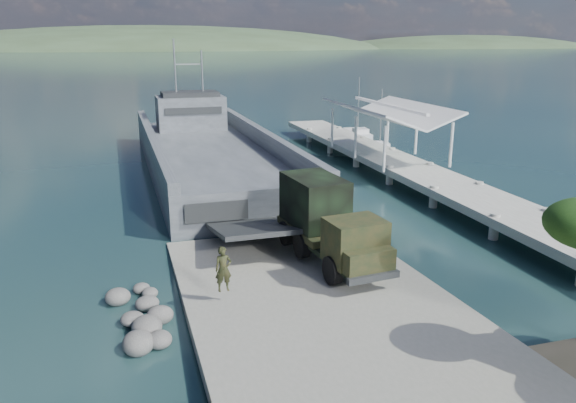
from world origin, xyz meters
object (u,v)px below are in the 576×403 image
object	(u,v)px
soldier	(224,279)
sailboat_near	(380,149)
landing_craft	(210,160)
military_truck	(327,221)
sailboat_far	(358,134)
pier	(393,154)

from	to	relation	value
soldier	sailboat_near	xyz separation A→B (m)	(19.46, 27.13, -1.06)
landing_craft	military_truck	distance (m)	21.05
landing_craft	sailboat_far	distance (m)	20.62
sailboat_near	sailboat_far	distance (m)	7.91
pier	landing_craft	world-z (taller)	landing_craft
sailboat_near	landing_craft	bearing A→B (deg)	-154.83
pier	sailboat_near	size ratio (longest dim) A/B	7.47
landing_craft	soldier	distance (m)	24.10
sailboat_near	sailboat_far	size ratio (longest dim) A/B	0.91
soldier	landing_craft	bearing A→B (deg)	79.06
pier	sailboat_near	world-z (taller)	sailboat_near
sailboat_far	landing_craft	bearing A→B (deg)	-142.64
sailboat_near	sailboat_far	xyz separation A→B (m)	(1.19, 7.82, 0.03)
military_truck	sailboat_far	distance (m)	35.57
sailboat_far	pier	bearing A→B (deg)	-99.56
pier	sailboat_far	size ratio (longest dim) A/B	6.83
pier	landing_craft	distance (m)	14.19
sailboat_far	military_truck	bearing A→B (deg)	-110.89
sailboat_near	sailboat_far	bearing A→B (deg)	95.19
landing_craft	pier	bearing A→B (deg)	-21.61
landing_craft	soldier	world-z (taller)	landing_craft
pier	military_truck	distance (m)	19.44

